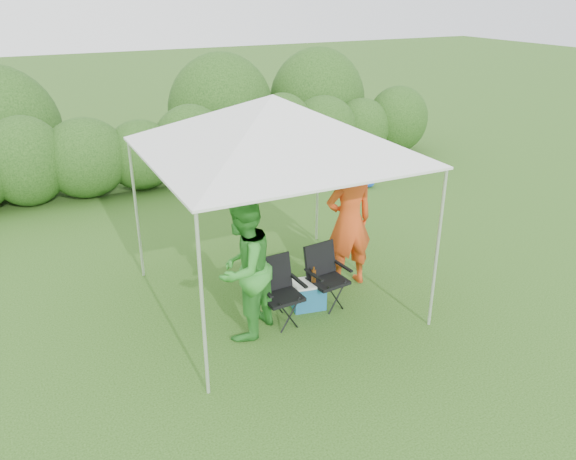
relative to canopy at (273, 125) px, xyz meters
name	(u,v)px	position (x,y,z in m)	size (l,w,h in m)	color
ground	(291,315)	(0.00, -0.50, -2.46)	(70.00, 70.00, 0.00)	#37621F
hedge	(168,148)	(0.03, 5.50, -1.64)	(13.81, 1.53, 1.80)	#2B531A
canopy	(273,125)	(0.00, 0.00, 0.00)	(3.10, 3.10, 2.83)	silver
chair_right	(325,272)	(0.55, -0.42, -1.98)	(0.57, 0.52, 0.85)	black
chair_left	(279,287)	(-0.19, -0.53, -1.97)	(0.56, 0.51, 0.87)	black
man	(349,221)	(1.14, -0.06, -1.48)	(0.72, 0.47, 1.97)	#E34819
woman	(243,269)	(-0.70, -0.62, -1.55)	(0.88, 0.69, 1.82)	green
cooler	(308,295)	(0.30, -0.42, -2.27)	(0.51, 0.41, 0.38)	#1F628E
bottle	(314,275)	(0.36, -0.46, -1.96)	(0.06, 0.06, 0.23)	#592D0C
lawn_toy	(355,180)	(3.61, 3.57, -2.30)	(0.67, 0.56, 0.34)	yellow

